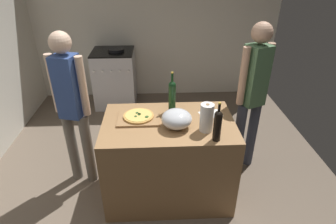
# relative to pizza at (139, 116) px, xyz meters

# --- Properties ---
(ground_plane) EXTENTS (4.36, 3.76, 0.02)m
(ground_plane) POSITION_rel_pizza_xyz_m (0.07, 0.83, -0.92)
(ground_plane) COLOR #6B5B4C
(kitchen_wall_rear) EXTENTS (4.36, 0.10, 2.60)m
(kitchen_wall_rear) POSITION_rel_pizza_xyz_m (0.07, 2.46, 0.39)
(kitchen_wall_rear) COLOR silver
(kitchen_wall_rear) RESTS_ON ground_plane
(counter) EXTENTS (1.25, 0.79, 0.88)m
(counter) POSITION_rel_pizza_xyz_m (0.28, -0.07, -0.47)
(counter) COLOR #9E7247
(counter) RESTS_ON ground_plane
(cutting_board) EXTENTS (0.40, 0.32, 0.02)m
(cutting_board) POSITION_rel_pizza_xyz_m (-0.00, 0.00, -0.02)
(cutting_board) COLOR #9E7247
(cutting_board) RESTS_ON counter
(pizza) EXTENTS (0.29, 0.29, 0.03)m
(pizza) POSITION_rel_pizza_xyz_m (0.00, 0.00, 0.00)
(pizza) COLOR tan
(pizza) RESTS_ON cutting_board
(mixing_bowl) EXTENTS (0.28, 0.28, 0.17)m
(mixing_bowl) POSITION_rel_pizza_xyz_m (0.35, -0.17, 0.05)
(mixing_bowl) COLOR #B2B2B7
(mixing_bowl) RESTS_ON counter
(paper_towel_roll) EXTENTS (0.12, 0.12, 0.26)m
(paper_towel_roll) POSITION_rel_pizza_xyz_m (0.61, -0.23, 0.10)
(paper_towel_roll) COLOR white
(paper_towel_roll) RESTS_ON counter
(wine_bottle_green) EXTENTS (0.07, 0.07, 0.35)m
(wine_bottle_green) POSITION_rel_pizza_xyz_m (0.67, -0.39, 0.12)
(wine_bottle_green) COLOR black
(wine_bottle_green) RESTS_ON counter
(wine_bottle_dark) EXTENTS (0.07, 0.07, 0.41)m
(wine_bottle_dark) POSITION_rel_pizza_xyz_m (0.33, 0.15, 0.14)
(wine_bottle_dark) COLOR #143819
(wine_bottle_dark) RESTS_ON counter
(recipe_sheet) EXTENTS (0.24, 0.20, 0.00)m
(recipe_sheet) POSITION_rel_pizza_xyz_m (0.71, 0.05, -0.03)
(recipe_sheet) COLOR white
(recipe_sheet) RESTS_ON counter
(stove) EXTENTS (0.66, 0.64, 0.97)m
(stove) POSITION_rel_pizza_xyz_m (-0.50, 2.06, -0.45)
(stove) COLOR #B7B7BC
(stove) RESTS_ON ground_plane
(person_in_stripes) EXTENTS (0.37, 0.25, 1.68)m
(person_in_stripes) POSITION_rel_pizza_xyz_m (-0.67, 0.18, 0.06)
(person_in_stripes) COLOR slate
(person_in_stripes) RESTS_ON ground_plane
(person_in_red) EXTENTS (0.36, 0.27, 1.71)m
(person_in_red) POSITION_rel_pizza_xyz_m (1.19, 0.31, 0.08)
(person_in_red) COLOR #383D4C
(person_in_red) RESTS_ON ground_plane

